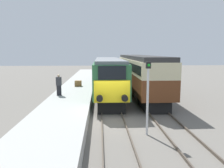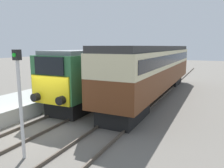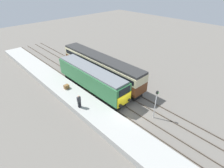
{
  "view_description": "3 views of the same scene",
  "coord_description": "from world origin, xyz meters",
  "px_view_note": "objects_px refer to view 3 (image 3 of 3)",
  "views": [
    {
      "loc": [
        -0.8,
        -13.87,
        4.43
      ],
      "look_at": [
        0.0,
        0.83,
        2.29
      ],
      "focal_mm": 35.0,
      "sensor_mm": 36.0,
      "label": 1
    },
    {
      "loc": [
        7.85,
        -8.0,
        4.07
      ],
      "look_at": [
        1.7,
        4.83,
        1.6
      ],
      "focal_mm": 35.0,
      "sensor_mm": 36.0,
      "label": 2
    },
    {
      "loc": [
        -13.42,
        -11.01,
        15.02
      ],
      "look_at": [
        1.7,
        4.83,
        1.6
      ],
      "focal_mm": 28.0,
      "sensor_mm": 36.0,
      "label": 3
    }
  ],
  "objects_px": {
    "luggage_crate": "(67,87)",
    "passenger_carriage": "(100,65)",
    "locomotive": "(91,78)",
    "signal_post": "(156,102)",
    "person_on_platform": "(79,101)"
  },
  "relations": [
    {
      "from": "signal_post",
      "to": "luggage_crate",
      "type": "bearing_deg",
      "value": 111.8
    },
    {
      "from": "person_on_platform",
      "to": "luggage_crate",
      "type": "height_order",
      "value": "person_on_platform"
    },
    {
      "from": "luggage_crate",
      "to": "person_on_platform",
      "type": "bearing_deg",
      "value": -102.62
    },
    {
      "from": "signal_post",
      "to": "passenger_carriage",
      "type": "bearing_deg",
      "value": 82.0
    },
    {
      "from": "locomotive",
      "to": "person_on_platform",
      "type": "xyz_separation_m",
      "value": [
        -4.29,
        -2.97,
        -0.42
      ]
    },
    {
      "from": "signal_post",
      "to": "luggage_crate",
      "type": "distance_m",
      "value": 13.2
    },
    {
      "from": "passenger_carriage",
      "to": "luggage_crate",
      "type": "distance_m",
      "value": 6.72
    },
    {
      "from": "passenger_carriage",
      "to": "signal_post",
      "type": "xyz_separation_m",
      "value": [
        -1.7,
        -12.09,
        -0.12
      ]
    },
    {
      "from": "person_on_platform",
      "to": "signal_post",
      "type": "relative_size",
      "value": 0.46
    },
    {
      "from": "locomotive",
      "to": "passenger_carriage",
      "type": "distance_m",
      "value": 3.91
    },
    {
      "from": "locomotive",
      "to": "luggage_crate",
      "type": "bearing_deg",
      "value": 147.66
    },
    {
      "from": "person_on_platform",
      "to": "signal_post",
      "type": "height_order",
      "value": "signal_post"
    },
    {
      "from": "locomotive",
      "to": "signal_post",
      "type": "relative_size",
      "value": 3.51
    },
    {
      "from": "passenger_carriage",
      "to": "luggage_crate",
      "type": "relative_size",
      "value": 24.87
    },
    {
      "from": "luggage_crate",
      "to": "passenger_carriage",
      "type": "bearing_deg",
      "value": -0.94
    }
  ]
}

